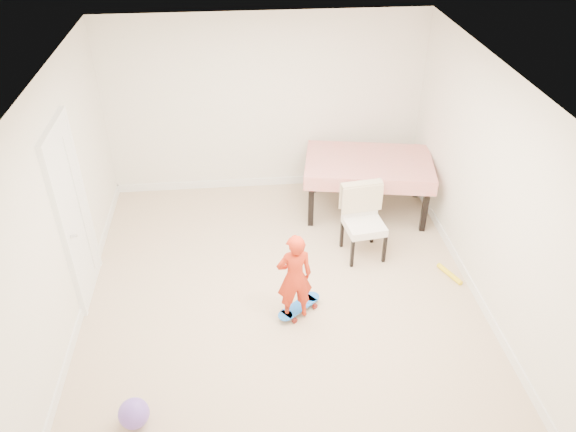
{
  "coord_description": "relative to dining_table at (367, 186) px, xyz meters",
  "views": [
    {
      "loc": [
        -0.4,
        -4.94,
        4.43
      ],
      "look_at": [
        0.1,
        0.2,
        0.95
      ],
      "focal_mm": 35.0,
      "sensor_mm": 36.0,
      "label": 1
    }
  ],
  "objects": [
    {
      "name": "ground",
      "position": [
        -1.35,
        -1.66,
        -0.4
      ],
      "size": [
        5.0,
        5.0,
        0.0
      ],
      "primitive_type": "plane",
      "color": "#C6AA8A",
      "rests_on": "ground"
    },
    {
      "name": "ceiling",
      "position": [
        -1.35,
        -1.66,
        2.18
      ],
      "size": [
        4.5,
        5.0,
        0.04
      ],
      "primitive_type": "cube",
      "color": "white",
      "rests_on": "wall_back"
    },
    {
      "name": "wall_back",
      "position": [
        -1.35,
        0.82,
        0.9
      ],
      "size": [
        4.5,
        0.04,
        2.6
      ],
      "primitive_type": "cube",
      "color": "white",
      "rests_on": "ground"
    },
    {
      "name": "wall_front",
      "position": [
        -1.35,
        -4.14,
        0.9
      ],
      "size": [
        4.5,
        0.04,
        2.6
      ],
      "primitive_type": "cube",
      "color": "white",
      "rests_on": "ground"
    },
    {
      "name": "wall_left",
      "position": [
        -3.58,
        -1.66,
        0.9
      ],
      "size": [
        0.04,
        5.0,
        2.6
      ],
      "primitive_type": "cube",
      "color": "white",
      "rests_on": "ground"
    },
    {
      "name": "wall_right",
      "position": [
        0.88,
        -1.66,
        0.9
      ],
      "size": [
        0.04,
        5.0,
        2.6
      ],
      "primitive_type": "cube",
      "color": "white",
      "rests_on": "ground"
    },
    {
      "name": "door",
      "position": [
        -3.57,
        -1.36,
        0.62
      ],
      "size": [
        0.11,
        0.94,
        2.11
      ],
      "primitive_type": "cube",
      "color": "white",
      "rests_on": "ground"
    },
    {
      "name": "baseboard_back",
      "position": [
        -1.35,
        0.83,
        -0.34
      ],
      "size": [
        4.5,
        0.02,
        0.12
      ],
      "primitive_type": "cube",
      "color": "white",
      "rests_on": "ground"
    },
    {
      "name": "baseboard_left",
      "position": [
        -3.59,
        -1.66,
        -0.34
      ],
      "size": [
        0.02,
        5.0,
        0.12
      ],
      "primitive_type": "cube",
      "color": "white",
      "rests_on": "ground"
    },
    {
      "name": "baseboard_right",
      "position": [
        0.89,
        -1.66,
        -0.34
      ],
      "size": [
        0.02,
        5.0,
        0.12
      ],
      "primitive_type": "cube",
      "color": "white",
      "rests_on": "ground"
    },
    {
      "name": "dining_table",
      "position": [
        0.0,
        0.0,
        0.0
      ],
      "size": [
        1.88,
        1.37,
        0.81
      ],
      "primitive_type": null,
      "rotation": [
        0.0,
        0.0,
        -0.18
      ],
      "color": "#B00912",
      "rests_on": "ground"
    },
    {
      "name": "dining_chair",
      "position": [
        -0.26,
        -1.01,
        0.07
      ],
      "size": [
        0.59,
        0.66,
        0.95
      ],
      "primitive_type": null,
      "rotation": [
        0.0,
        0.0,
        0.13
      ],
      "color": "silver",
      "rests_on": "ground"
    },
    {
      "name": "skateboard",
      "position": [
        -1.18,
        -1.98,
        -0.36
      ],
      "size": [
        0.6,
        0.54,
        0.09
      ],
      "primitive_type": null,
      "rotation": [
        0.0,
        0.0,
        0.68
      ],
      "color": "blue",
      "rests_on": "ground"
    },
    {
      "name": "child",
      "position": [
        -1.24,
        -2.06,
        0.13
      ],
      "size": [
        0.42,
        0.31,
        1.07
      ],
      "primitive_type": "imported",
      "rotation": [
        0.0,
        0.0,
        3.27
      ],
      "color": "red",
      "rests_on": "ground"
    },
    {
      "name": "balloon",
      "position": [
        -2.82,
        -3.29,
        -0.26
      ],
      "size": [
        0.28,
        0.28,
        0.28
      ],
      "primitive_type": "sphere",
      "color": "#7654CB",
      "rests_on": "ground"
    },
    {
      "name": "foam_toy",
      "position": [
        0.72,
        -1.55,
        -0.37
      ],
      "size": [
        0.21,
        0.39,
        0.06
      ],
      "primitive_type": "cylinder",
      "rotation": [
        1.57,
        0.0,
        0.4
      ],
      "color": "yellow",
      "rests_on": "ground"
    }
  ]
}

